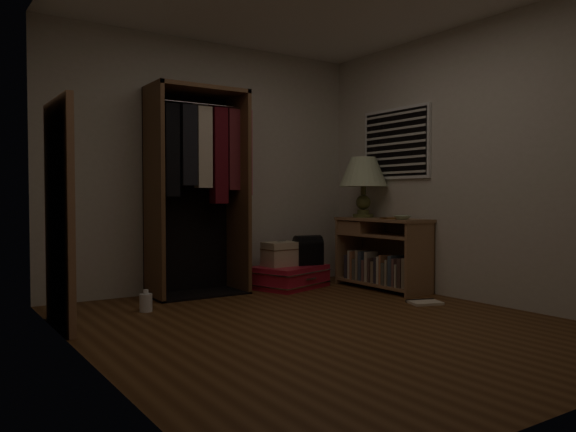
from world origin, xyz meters
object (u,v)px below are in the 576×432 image
object	(u,v)px
open_wardrobe	(201,172)
pink_suitcase	(290,277)
floor_mirror	(59,214)
black_bag	(308,250)
train_case	(281,254)
table_lamp	(363,173)
console_bookshelf	(379,251)
white_jug	(146,302)

from	to	relation	value
open_wardrobe	pink_suitcase	bearing A→B (deg)	-10.08
floor_mirror	black_bag	distance (m)	2.77
train_case	table_lamp	distance (m)	1.27
floor_mirror	pink_suitcase	size ratio (longest dim) A/B	1.85
table_lamp	black_bag	bearing A→B (deg)	155.66
console_bookshelf	train_case	bearing A→B (deg)	145.77
table_lamp	train_case	bearing A→B (deg)	159.61
floor_mirror	pink_suitcase	xyz separation A→B (m)	(2.46, 0.60, -0.73)
black_bag	white_jug	distance (m)	1.99
table_lamp	floor_mirror	bearing A→B (deg)	-174.59
pink_suitcase	train_case	xyz separation A→B (m)	(-0.09, 0.03, 0.25)
white_jug	table_lamp	bearing A→B (deg)	1.67
train_case	black_bag	world-z (taller)	black_bag
open_wardrobe	floor_mirror	distance (m)	1.73
console_bookshelf	open_wardrobe	distance (m)	2.06
train_case	table_lamp	bearing A→B (deg)	-23.71
white_jug	open_wardrobe	bearing A→B (deg)	34.98
floor_mirror	white_jug	distance (m)	1.09
table_lamp	console_bookshelf	bearing A→B (deg)	-91.11
console_bookshelf	pink_suitcase	distance (m)	1.00
console_bookshelf	black_bag	world-z (taller)	console_bookshelf
train_case	black_bag	xyz separation A→B (m)	(0.30, -0.07, 0.03)
train_case	pink_suitcase	bearing A→B (deg)	-23.21
console_bookshelf	floor_mirror	xyz separation A→B (m)	(-3.24, -0.04, 0.45)
train_case	table_lamp	world-z (taller)	table_lamp
console_bookshelf	train_case	size ratio (longest dim) A/B	2.84
table_lamp	white_jug	distance (m)	2.76
floor_mirror	white_jug	xyz separation A→B (m)	(0.74, 0.23, -0.77)
pink_suitcase	white_jug	xyz separation A→B (m)	(-1.72, -0.37, -0.04)
pink_suitcase	black_bag	xyz separation A→B (m)	(0.22, -0.04, 0.28)
white_jug	floor_mirror	bearing A→B (deg)	-162.34
black_bag	train_case	bearing A→B (deg)	177.45
floor_mirror	black_bag	size ratio (longest dim) A/B	5.26
train_case	black_bag	distance (m)	0.31
pink_suitcase	train_case	distance (m)	0.26
floor_mirror	train_case	size ratio (longest dim) A/B	4.31
train_case	black_bag	size ratio (longest dim) A/B	1.22
open_wardrobe	pink_suitcase	xyz separation A→B (m)	(0.96, -0.17, -1.11)
console_bookshelf	train_case	world-z (taller)	console_bookshelf
open_wardrobe	white_jug	distance (m)	1.48
black_bag	table_lamp	distance (m)	1.04
open_wardrobe	console_bookshelf	bearing A→B (deg)	-22.75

